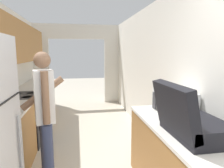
% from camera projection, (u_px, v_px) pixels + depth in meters
% --- Properties ---
extents(wall_right, '(0.06, 7.95, 2.50)m').
position_uv_depth(wall_right, '(162.00, 76.00, 3.26)').
color(wall_right, silver).
rests_on(wall_right, ground_plane).
extents(wall_far_with_doorway, '(3.03, 0.06, 2.50)m').
position_uv_depth(wall_far_with_doorway, '(77.00, 59.00, 6.31)').
color(wall_far_with_doorway, silver).
rests_on(wall_far_with_doorway, ground_plane).
extents(counter_left, '(0.62, 4.22, 0.89)m').
position_uv_depth(counter_left, '(28.00, 112.00, 4.01)').
color(counter_left, '#9E6B38').
rests_on(counter_left, ground_plane).
extents(counter_right, '(0.62, 1.58, 0.89)m').
position_uv_depth(counter_right, '(177.00, 164.00, 2.15)').
color(counter_right, '#9E6B38').
rests_on(counter_right, ground_plane).
extents(range_oven, '(0.66, 0.78, 1.03)m').
position_uv_depth(range_oven, '(23.00, 119.00, 3.60)').
color(range_oven, black).
rests_on(range_oven, ground_plane).
extents(person, '(0.53, 0.43, 1.64)m').
position_uv_depth(person, '(45.00, 117.00, 2.34)').
color(person, '#384266').
rests_on(person, ground_plane).
extents(suitcase, '(0.52, 0.65, 0.49)m').
position_uv_depth(suitcase, '(189.00, 121.00, 1.77)').
color(suitcase, black).
rests_on(suitcase, counter_right).
extents(microwave, '(0.38, 0.47, 0.29)m').
position_uv_depth(microwave, '(174.00, 103.00, 2.39)').
color(microwave, white).
rests_on(microwave, counter_right).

